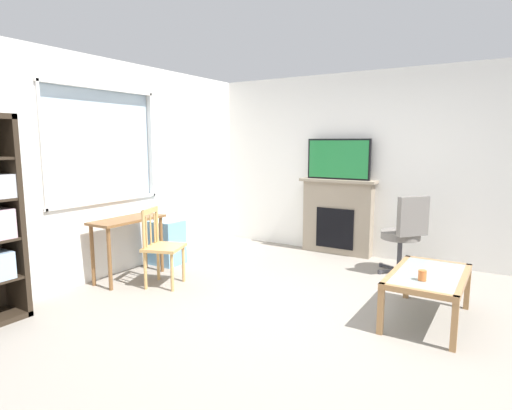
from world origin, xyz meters
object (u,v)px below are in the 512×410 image
(tv, at_px, (338,159))
(office_chair, at_px, (405,231))
(fireplace, at_px, (337,216))
(coffee_table, at_px, (428,280))
(sippy_cup, at_px, (422,275))
(plastic_drawer_unit, at_px, (167,242))
(desk_under_window, at_px, (128,230))
(wooden_chair, at_px, (161,246))

(tv, distance_m, office_chair, 1.46)
(fireplace, distance_m, office_chair, 1.19)
(office_chair, bearing_deg, fireplace, 64.69)
(coffee_table, distance_m, sippy_cup, 0.26)
(office_chair, height_order, coffee_table, office_chair)
(plastic_drawer_unit, bearing_deg, sippy_cup, -96.04)
(office_chair, bearing_deg, plastic_drawer_unit, 113.17)
(tv, bearing_deg, fireplace, -0.00)
(desk_under_window, height_order, wooden_chair, wooden_chair)
(plastic_drawer_unit, relative_size, coffee_table, 0.56)
(office_chair, bearing_deg, wooden_chair, 129.72)
(plastic_drawer_unit, relative_size, fireplace, 0.53)
(tv, distance_m, coffee_table, 2.62)
(wooden_chair, bearing_deg, sippy_cup, -83.35)
(plastic_drawer_unit, distance_m, office_chair, 3.11)
(fireplace, relative_size, coffee_table, 1.06)
(fireplace, height_order, sippy_cup, fireplace)
(sippy_cup, bearing_deg, plastic_drawer_unit, 83.96)
(desk_under_window, relative_size, tv, 0.97)
(desk_under_window, height_order, tv, tv)
(desk_under_window, distance_m, coffee_table, 3.36)
(office_chair, bearing_deg, coffee_table, -159.29)
(tv, height_order, office_chair, tv)
(fireplace, distance_m, sippy_cup, 2.61)
(fireplace, xyz_separation_m, office_chair, (-0.51, -1.08, -0.00))
(wooden_chair, height_order, office_chair, office_chair)
(sippy_cup, bearing_deg, wooden_chair, 96.65)
(sippy_cup, bearing_deg, coffee_table, -3.17)
(desk_under_window, relative_size, sippy_cup, 10.07)
(fireplace, relative_size, office_chair, 1.13)
(desk_under_window, bearing_deg, office_chair, -55.54)
(wooden_chair, distance_m, fireplace, 2.69)
(plastic_drawer_unit, height_order, sippy_cup, plastic_drawer_unit)
(desk_under_window, distance_m, tv, 3.07)
(wooden_chair, bearing_deg, tv, -26.74)
(coffee_table, relative_size, sippy_cup, 11.83)
(wooden_chair, xyz_separation_m, coffee_table, (0.56, -2.79, -0.07))
(desk_under_window, relative_size, coffee_table, 0.85)
(plastic_drawer_unit, bearing_deg, coffee_table, -91.93)
(desk_under_window, bearing_deg, wooden_chair, -87.27)
(plastic_drawer_unit, relative_size, tv, 0.63)
(desk_under_window, distance_m, office_chair, 3.39)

